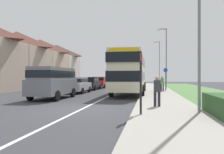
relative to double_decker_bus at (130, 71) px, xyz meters
name	(u,v)px	position (x,y,z in m)	size (l,w,h in m)	color
ground_plane	(82,109)	(-1.56, -9.92, -2.14)	(120.00, 120.00, 0.00)	#38383D
lane_marking_centre	(110,96)	(-1.56, -1.92, -2.14)	(0.14, 60.00, 0.01)	silver
pavement_near_side	(161,98)	(2.64, -3.92, -2.08)	(3.20, 68.00, 0.12)	#9E998E
grass_verge_seaward	(224,99)	(6.94, -3.92, -2.10)	(6.00, 68.00, 0.08)	#517F42
double_decker_bus	(130,71)	(0.00, 0.00, 0.00)	(2.80, 10.67, 3.70)	beige
parked_van_grey	(53,80)	(-5.17, -5.24, -0.79)	(2.11, 4.99, 2.29)	slate
parked_car_silver	(77,84)	(-5.24, 0.39, -1.26)	(1.97, 4.13, 1.59)	#B7B7BC
parked_car_black	(91,83)	(-5.29, 5.64, -1.27)	(1.92, 4.20, 1.57)	black
parked_car_red	(100,82)	(-5.27, 10.95, -1.26)	(1.99, 4.58, 1.59)	#B21E1E
pedestrian_at_stop	(157,90)	(2.17, -9.15, -1.17)	(0.34, 0.34, 1.67)	#23232D
pedestrian_walking_away	(162,83)	(3.08, 2.65, -1.17)	(0.34, 0.34, 1.67)	#23232D
bus_stop_sign	(141,79)	(1.44, -11.63, -0.60)	(0.09, 0.52, 2.60)	black
cycle_route_sign	(166,79)	(3.45, 3.13, -0.71)	(0.44, 0.08, 2.52)	slate
street_lamp_near	(197,2)	(3.76, -10.77, 2.62)	(1.14, 0.20, 8.41)	slate
street_lamp_mid	(165,55)	(3.63, 5.98, 2.02)	(1.14, 0.20, 7.24)	slate
street_lamp_far	(159,60)	(3.61, 22.89, 2.58)	(1.14, 0.20, 8.33)	slate
house_terrace_far_side	(29,61)	(-16.27, 10.63, 1.79)	(7.64, 26.58, 7.86)	tan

